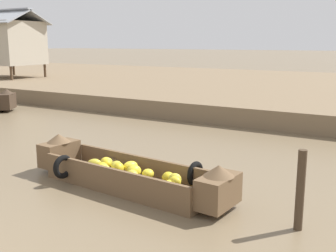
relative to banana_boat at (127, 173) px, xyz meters
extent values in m
plane|color=#726047|center=(-0.44, 4.25, -0.32)|extent=(300.00, 300.00, 0.00)
cube|color=#756047|center=(-0.44, 17.06, 0.04)|extent=(160.00, 20.00, 0.72)
cube|color=brown|center=(0.01, 0.00, -0.26)|extent=(3.91, 1.43, 0.12)
cube|color=brown|center=(0.05, 0.51, 0.02)|extent=(3.82, 0.41, 0.44)
cube|color=brown|center=(-0.04, -0.50, 0.02)|extent=(3.82, 0.41, 0.44)
cube|color=brown|center=(2.16, -0.19, 0.08)|extent=(0.58, 0.97, 0.56)
cone|color=brown|center=(2.16, -0.19, 0.46)|extent=(0.61, 0.61, 0.20)
cube|color=brown|center=(-2.15, 0.19, 0.08)|extent=(0.58, 0.97, 0.56)
cone|color=brown|center=(-2.15, 0.19, 0.46)|extent=(0.61, 0.61, 0.20)
cube|color=brown|center=(-0.81, 0.07, 0.05)|extent=(0.29, 1.00, 0.05)
torus|color=black|center=(1.34, 0.51, 0.07)|extent=(0.16, 0.53, 0.52)
torus|color=black|center=(-1.33, -0.51, 0.07)|extent=(0.16, 0.53, 0.52)
ellipsoid|color=yellow|center=(1.21, -0.10, 0.06)|extent=(0.25, 0.20, 0.22)
ellipsoid|color=yellow|center=(-0.38, -0.29, 0.08)|extent=(0.30, 0.28, 0.25)
ellipsoid|color=yellow|center=(0.49, 0.04, 0.06)|extent=(0.33, 0.33, 0.21)
ellipsoid|color=gold|center=(0.30, -0.24, 0.06)|extent=(0.38, 0.37, 0.26)
ellipsoid|color=yellow|center=(-0.04, 0.18, 0.10)|extent=(0.34, 0.40, 0.23)
ellipsoid|color=gold|center=(-0.90, 0.00, 0.06)|extent=(0.38, 0.37, 0.24)
ellipsoid|color=yellow|center=(1.14, -0.23, 0.02)|extent=(0.24, 0.36, 0.19)
ellipsoid|color=yellow|center=(-0.64, 0.10, 0.09)|extent=(0.30, 0.27, 0.22)
ellipsoid|color=yellow|center=(0.24, -0.10, 0.11)|extent=(0.36, 0.39, 0.26)
ellipsoid|color=yellow|center=(-0.15, -0.09, 0.11)|extent=(0.29, 0.32, 0.26)
ellipsoid|color=yellow|center=(-0.89, 0.38, 0.01)|extent=(0.35, 0.36, 0.23)
ellipsoid|color=yellow|center=(0.92, 0.14, 0.02)|extent=(0.36, 0.36, 0.24)
ellipsoid|color=yellow|center=(-0.69, 0.18, 0.07)|extent=(0.22, 0.32, 0.25)
ellipsoid|color=yellow|center=(-0.54, -0.15, 0.08)|extent=(0.42, 0.43, 0.23)
ellipsoid|color=gold|center=(-0.33, 0.06, 0.10)|extent=(0.39, 0.41, 0.19)
ellipsoid|color=yellow|center=(1.12, 0.05, 0.05)|extent=(0.33, 0.30, 0.26)
cube|color=#3D2D21|center=(-10.39, 5.20, 0.14)|extent=(0.96, 1.09, 0.67)
cone|color=#3D2D21|center=(-10.39, 5.20, 0.57)|extent=(0.78, 0.78, 0.20)
cylinder|color=#4C3826|center=(-16.35, 10.24, 0.83)|extent=(0.16, 0.16, 0.86)
cylinder|color=#4C3826|center=(-19.49, 12.96, 0.83)|extent=(0.16, 0.16, 0.86)
cylinder|color=#4C3826|center=(-16.35, 12.96, 0.83)|extent=(0.16, 0.16, 0.86)
cube|color=#B2A893|center=(-17.92, 11.60, 2.64)|extent=(3.53, 3.12, 2.76)
cube|color=#9399A0|center=(-17.92, 12.38, 4.30)|extent=(4.23, 2.05, 1.01)
cylinder|color=#423323|center=(3.58, -0.17, 0.36)|extent=(0.14, 0.14, 1.35)
camera|label=1|loc=(4.95, -6.64, 2.70)|focal=43.84mm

